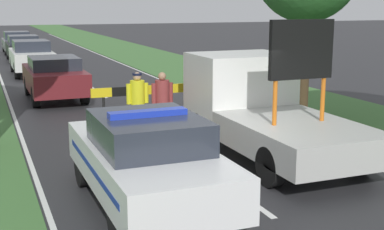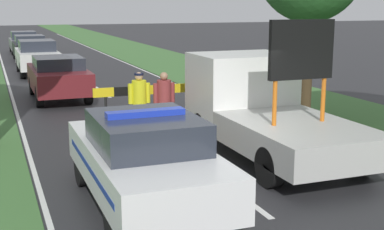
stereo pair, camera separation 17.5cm
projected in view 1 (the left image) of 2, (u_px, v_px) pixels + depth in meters
ground_plane at (222, 181)px, 10.41m from camera, size 160.00×160.00×0.00m
lane_markings at (65, 68)px, 28.58m from camera, size 6.81×68.90×0.01m
grass_verge_right at (168, 63)px, 30.71m from camera, size 4.82×120.00×0.03m
police_car at (147, 159)px, 8.98m from camera, size 1.87×4.60×1.68m
work_truck at (261, 107)px, 12.29m from camera, size 2.29×5.30×3.08m
road_barrier at (151, 92)px, 14.69m from camera, size 3.35×0.08×1.18m
police_officer at (138, 98)px, 13.86m from camera, size 0.59×0.38×1.65m
pedestrian_civilian at (162, 98)px, 14.02m from camera, size 0.59×0.37×1.63m
traffic_cone_near_police at (182, 139)px, 12.31m from camera, size 0.48×0.48×0.66m
traffic_cone_centre_front at (99, 140)px, 12.15m from camera, size 0.48×0.48×0.67m
traffic_cone_behind_barrier at (221, 110)px, 15.93m from camera, size 0.41×0.41×0.57m
queued_car_wagon_maroon at (54, 77)px, 19.06m from camera, size 1.85×4.33×1.54m
queued_car_van_white at (31, 57)px, 25.71m from camera, size 1.82×4.46×1.66m
queued_car_sedan_black at (23, 47)px, 31.87m from camera, size 1.84×4.41×1.53m
queued_car_suv_grey at (17, 42)px, 36.82m from camera, size 1.80×4.42×1.50m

